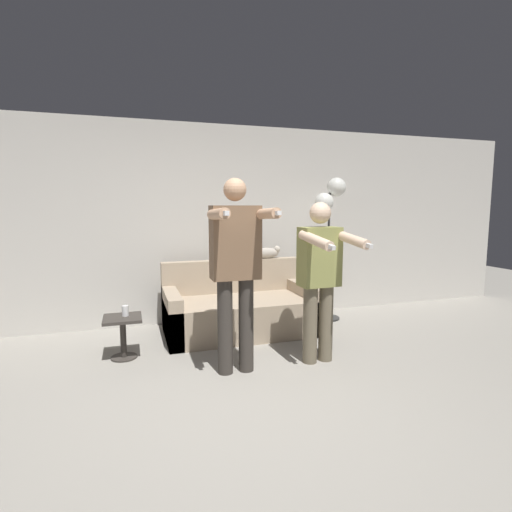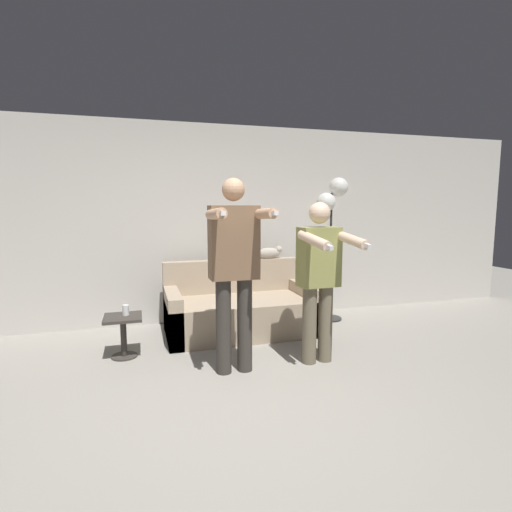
# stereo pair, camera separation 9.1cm
# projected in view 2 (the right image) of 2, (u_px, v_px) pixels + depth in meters

# --- Properties ---
(ground_plane) EXTENTS (16.00, 16.00, 0.00)m
(ground_plane) POSITION_uv_depth(u_px,v_px,m) (246.00, 414.00, 2.97)
(ground_plane) COLOR gray
(wall_back) EXTENTS (10.00, 0.05, 2.60)m
(wall_back) POSITION_uv_depth(u_px,v_px,m) (195.00, 224.00, 5.26)
(wall_back) COLOR beige
(wall_back) RESTS_ON ground_plane
(couch) EXTENTS (1.80, 0.95, 0.85)m
(couch) POSITION_uv_depth(u_px,v_px,m) (241.00, 310.00, 4.89)
(couch) COLOR tan
(couch) RESTS_ON ground_plane
(person_left) EXTENTS (0.51, 0.67, 1.79)m
(person_left) POSITION_uv_depth(u_px,v_px,m) (234.00, 262.00, 3.60)
(person_left) COLOR #38332D
(person_left) RESTS_ON ground_plane
(person_right) EXTENTS (0.49, 0.69, 1.58)m
(person_right) POSITION_uv_depth(u_px,v_px,m) (320.00, 273.00, 3.85)
(person_right) COLOR #6B604C
(person_right) RESTS_ON ground_plane
(cat) EXTENTS (0.44, 0.12, 0.16)m
(cat) POSITION_uv_depth(u_px,v_px,m) (270.00, 253.00, 5.29)
(cat) COLOR #B7AD9E
(cat) RESTS_ON couch
(floor_lamp) EXTENTS (0.43, 0.35, 1.91)m
(floor_lamp) POSITION_uv_depth(u_px,v_px,m) (332.00, 206.00, 5.28)
(floor_lamp) COLOR black
(floor_lamp) RESTS_ON ground_plane
(side_table) EXTENTS (0.37, 0.37, 0.43)m
(side_table) POSITION_uv_depth(u_px,v_px,m) (123.00, 328.00, 4.06)
(side_table) COLOR #38332D
(side_table) RESTS_ON ground_plane
(cup) EXTENTS (0.07, 0.07, 0.11)m
(cup) POSITION_uv_depth(u_px,v_px,m) (126.00, 310.00, 4.08)
(cup) COLOR white
(cup) RESTS_ON side_table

